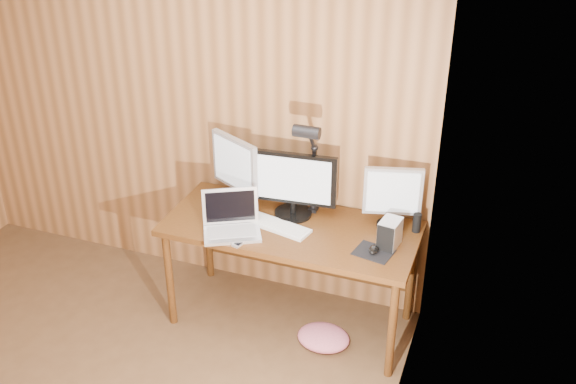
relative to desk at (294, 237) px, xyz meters
The scene contains 13 objects.
desk is the anchor object (origin of this frame).
monitor_center 0.36m from the desk, 116.87° to the left, with size 0.56×0.24×0.44m.
monitor_left 0.59m from the desk, 168.10° to the left, with size 0.39×0.23×0.47m.
monitor_right 0.69m from the desk, 13.05° to the left, with size 0.36×0.17×0.41m.
laptop 0.45m from the desk, 143.75° to the right, with size 0.43×0.40×0.25m.
keyboard 0.19m from the desk, 128.57° to the right, with size 0.48×0.24×0.02m.
mousepad 0.61m from the desk, 18.40° to the right, with size 0.22×0.18×0.00m, color black.
mouse 0.61m from the desk, 18.40° to the right, with size 0.06×0.10×0.04m, color black.
hard_drive 0.67m from the desk, ahead, with size 0.13×0.17×0.17m.
phone 0.45m from the desk, 120.56° to the right, with size 0.07×0.10×0.01m.
speaker 0.79m from the desk, 10.08° to the left, with size 0.05×0.05×0.12m, color black.
desk_lamp 0.57m from the desk, 43.52° to the left, with size 0.16×0.23×0.71m.
fabric_pile 0.68m from the desk, 39.33° to the right, with size 0.34×0.28×0.11m, color #D96980, non-canonical shape.
Camera 1 is at (2.15, -1.78, 2.97)m, focal length 42.00 mm.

